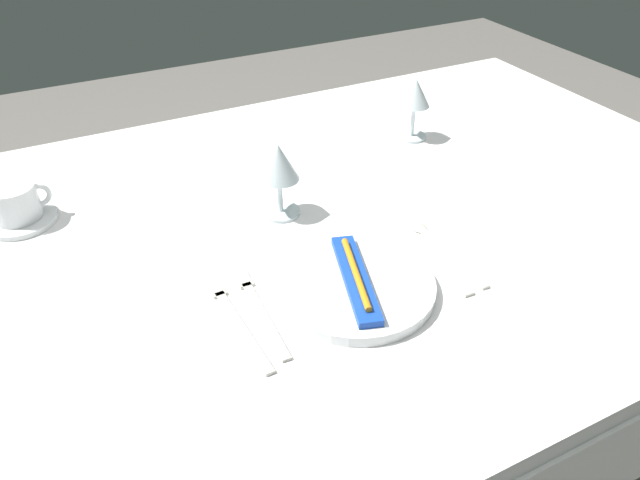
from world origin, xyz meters
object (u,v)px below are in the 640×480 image
Objects in this scene: dinner_knife at (433,259)px; spoon_soup at (437,244)px; dinner_plate at (355,286)px; toothbrush_package at (356,278)px; fork_outer at (259,308)px; fork_inner at (236,319)px; wine_glass_centre at (279,166)px; wine_glass_left at (415,97)px; coffee_cup_left at (15,202)px.

spoon_soup is at bearing 44.39° from dinner_knife.
toothbrush_package is at bearing 75.96° from dinner_plate.
fork_outer and fork_inner have the same top height.
fork_outer is at bearing -177.63° from spoon_soup.
spoon_soup is 1.49× the size of wine_glass_centre.
wine_glass_centre is at bearing 59.15° from fork_outer.
toothbrush_package reaches higher than spoon_soup.
spoon_soup is (0.37, 0.02, 0.00)m from fork_inner.
wine_glass_left reaches higher than fork_outer.
dinner_knife is 1.54× the size of wine_glass_centre.
dinner_plate is 1.15× the size of dinner_knife.
coffee_cup_left is at bearing 177.84° from wine_glass_left.
fork_outer is at bearing -143.98° from wine_glass_left.
wine_glass_centre is (-0.20, 0.21, 0.10)m from spoon_soup.
wine_glass_left reaches higher than coffee_cup_left.
dinner_plate reaches higher than fork_outer.
fork_outer is 0.28m from wine_glass_centre.
fork_outer is 1.52× the size of wine_glass_left.
dinner_plate reaches higher than fork_inner.
fork_outer is at bearing -120.85° from wine_glass_centre.
coffee_cup_left reaches higher than dinner_plate.
fork_outer is at bearing 169.91° from toothbrush_package.
wine_glass_left is at bearing 62.24° from spoon_soup.
dinner_plate is 0.57m from wine_glass_left.
dinner_plate is at bearing -44.96° from coffee_cup_left.
coffee_cup_left is (-0.63, 0.40, 0.04)m from spoon_soup.
wine_glass_left is (0.82, -0.03, 0.06)m from coffee_cup_left.
fork_outer is 0.66m from wine_glass_left.
spoon_soup is at bearing -32.63° from coffee_cup_left.
toothbrush_package is 0.98× the size of dinner_knife.
fork_inner and dinner_knife have the same top height.
wine_glass_left is at bearing 60.59° from dinner_knife.
wine_glass_centre is at bearing -158.25° from wine_glass_left.
fork_outer is at bearing 10.04° from fork_inner.
dinner_knife is at bearing 3.76° from toothbrush_package.
toothbrush_package reaches higher than dinner_plate.
wine_glass_left is (0.38, 0.41, 0.07)m from toothbrush_package.
dinner_plate is 1.18× the size of fork_outer.
toothbrush_package is (0.00, 0.00, 0.02)m from dinner_plate.
wine_glass_left is (0.39, 0.16, -0.00)m from wine_glass_centre.
spoon_soup is 0.31m from wine_glass_centre.
wine_glass_left reaches higher than dinner_plate.
fork_outer is 2.00× the size of coffee_cup_left.
fork_outer and dinner_knife have the same top height.
dinner_plate is 1.12× the size of fork_inner.
wine_glass_left is (0.53, 0.38, 0.09)m from fork_outer.
dinner_plate is 0.15m from dinner_knife.
fork_inner is at bearing -169.96° from fork_outer.
wine_glass_centre is at bearing 53.20° from fork_inner.
toothbrush_package is at bearing -176.24° from dinner_knife.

